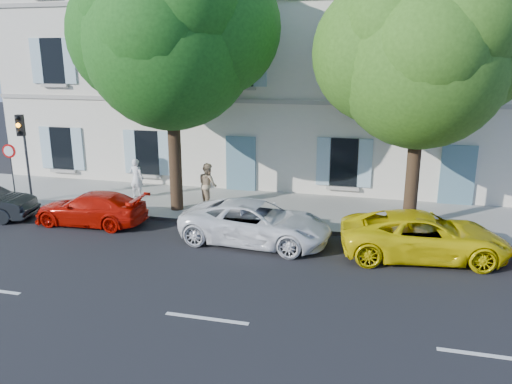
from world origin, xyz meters
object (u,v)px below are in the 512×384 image
(car_yellow_supercar, at_px, (424,236))
(car_red_coupe, at_px, (91,208))
(pedestrian_b, at_px, (208,184))
(car_white_coupe, at_px, (256,223))
(tree_left, at_px, (170,44))
(road_sign, at_px, (10,161))
(traffic_light, at_px, (23,140))
(tree_right, at_px, (422,63))
(pedestrian_a, at_px, (137,178))

(car_yellow_supercar, bearing_deg, car_red_coupe, 81.14)
(pedestrian_b, bearing_deg, car_red_coupe, 81.95)
(car_white_coupe, bearing_deg, tree_left, 62.29)
(road_sign, bearing_deg, car_white_coupe, -8.53)
(tree_left, xyz_separation_m, pedestrian_b, (1.00, 0.75, -5.22))
(traffic_light, bearing_deg, road_sign, -159.95)
(car_yellow_supercar, height_order, traffic_light, traffic_light)
(tree_right, height_order, traffic_light, tree_right)
(car_white_coupe, height_order, traffic_light, traffic_light)
(pedestrian_a, xyz_separation_m, pedestrian_b, (3.24, -0.38, 0.03))
(car_white_coupe, bearing_deg, pedestrian_a, 64.25)
(car_yellow_supercar, relative_size, pedestrian_a, 2.99)
(road_sign, bearing_deg, traffic_light, 20.05)
(road_sign, distance_m, pedestrian_a, 4.85)
(car_white_coupe, distance_m, tree_left, 7.06)
(car_red_coupe, xyz_separation_m, car_white_coupe, (6.13, -0.32, 0.08))
(car_red_coupe, relative_size, car_white_coupe, 0.84)
(car_white_coupe, height_order, pedestrian_b, pedestrian_b)
(car_white_coupe, xyz_separation_m, traffic_light, (-9.78, 1.74, 2.01))
(car_red_coupe, height_order, tree_right, tree_right)
(tree_left, bearing_deg, road_sign, -173.38)
(car_yellow_supercar, xyz_separation_m, pedestrian_b, (-7.83, 3.04, 0.32))
(tree_left, relative_size, tree_right, 1.11)
(car_red_coupe, bearing_deg, pedestrian_a, 175.49)
(car_red_coupe, distance_m, pedestrian_b, 4.42)
(tree_left, height_order, pedestrian_a, tree_left)
(road_sign, xyz_separation_m, pedestrian_b, (7.62, 1.52, -0.86))
(car_white_coupe, xyz_separation_m, car_yellow_supercar, (5.14, 0.02, 0.01))
(car_white_coupe, xyz_separation_m, pedestrian_b, (-2.70, 3.06, 0.33))
(car_white_coupe, xyz_separation_m, pedestrian_a, (-5.93, 3.44, 0.30))
(car_red_coupe, relative_size, tree_right, 0.47)
(tree_left, distance_m, pedestrian_b, 5.37)
(car_white_coupe, distance_m, road_sign, 10.49)
(car_red_coupe, bearing_deg, tree_left, 128.48)
(traffic_light, distance_m, pedestrian_a, 4.55)
(tree_right, relative_size, pedestrian_a, 5.21)
(car_yellow_supercar, xyz_separation_m, tree_left, (-8.83, 2.29, 5.54))
(car_white_coupe, relative_size, road_sign, 2.03)
(car_yellow_supercar, distance_m, pedestrian_a, 11.59)
(car_white_coupe, relative_size, pedestrian_b, 2.84)
(road_sign, bearing_deg, pedestrian_a, 23.36)
(car_red_coupe, bearing_deg, pedestrian_b, 127.77)
(traffic_light, bearing_deg, tree_left, 5.39)
(car_yellow_supercar, relative_size, traffic_light, 1.39)
(road_sign, distance_m, pedestrian_b, 7.81)
(traffic_light, distance_m, pedestrian_b, 7.41)
(car_white_coupe, height_order, car_yellow_supercar, car_yellow_supercar)
(pedestrian_b, bearing_deg, tree_right, -140.95)
(car_white_coupe, relative_size, tree_left, 0.51)
(road_sign, bearing_deg, pedestrian_b, 11.25)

